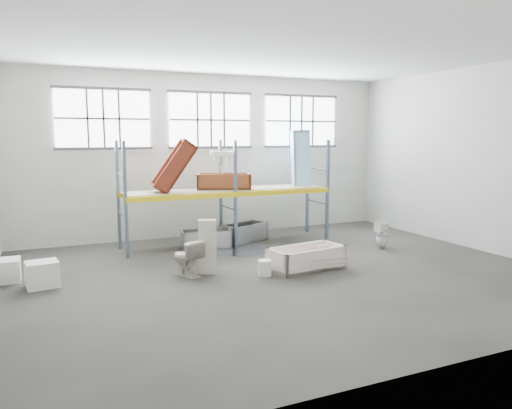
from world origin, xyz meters
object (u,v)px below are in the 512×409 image
toilet_beige (187,258)px  rust_tub_flat (224,181)px  toilet_white (382,235)px  carton_near (42,274)px  blue_tub_upright (300,159)px  cistern_tall (208,247)px  bucket (265,268)px  steel_tub_left (206,239)px  steel_tub_right (244,233)px  bathtub_beige (306,258)px

toilet_beige → rust_tub_flat: bearing=-143.6°
toilet_white → carton_near: bearing=-89.5°
toilet_white → blue_tub_upright: (-1.19, 2.59, 2.01)m
toilet_beige → carton_near: 3.02m
toilet_white → blue_tub_upright: blue_tub_upright is taller
rust_tub_flat → blue_tub_upright: size_ratio=0.87×
cistern_tall → toilet_white: bearing=25.5°
bucket → steel_tub_left: bearing=95.9°
steel_tub_left → carton_near: (-4.25, -2.05, 0.02)m
steel_tub_left → cistern_tall: bearing=-107.4°
steel_tub_right → carton_near: size_ratio=2.32×
steel_tub_left → steel_tub_right: steel_tub_right is taller
toilet_beige → cistern_tall: cistern_tall is taller
rust_tub_flat → steel_tub_right: bearing=-7.7°
bathtub_beige → blue_tub_upright: (1.81, 3.58, 2.13)m
steel_tub_left → bathtub_beige: bearing=-64.4°
cistern_tall → steel_tub_right: size_ratio=0.85×
toilet_white → steel_tub_left: toilet_white is taller
bathtub_beige → rust_tub_flat: size_ratio=1.16×
toilet_white → toilet_beige: bearing=-85.5°
toilet_beige → steel_tub_left: toilet_beige is taller
bucket → blue_tub_upright: bearing=51.4°
toilet_white → blue_tub_upright: size_ratio=0.43×
toilet_white → bucket: 4.29m
cistern_tall → steel_tub_right: 3.51m
bathtub_beige → rust_tub_flat: 3.90m
steel_tub_left → blue_tub_upright: 3.95m
cistern_tall → rust_tub_flat: size_ratio=0.80×
cistern_tall → toilet_white: (5.24, 0.39, -0.23)m
steel_tub_left → blue_tub_upright: blue_tub_upright is taller
cistern_tall → rust_tub_flat: rust_tub_flat is taller
cistern_tall → blue_tub_upright: size_ratio=0.70×
bathtub_beige → steel_tub_left: bearing=107.4°
steel_tub_left → rust_tub_flat: 1.77m
toilet_beige → toilet_white: bearing=164.5°
rust_tub_flat → carton_near: bearing=-153.5°
toilet_beige → cistern_tall: bearing=159.0°
toilet_white → carton_near: 8.72m
toilet_beige → steel_tub_right: (2.55, 2.80, -0.14)m
bathtub_beige → steel_tub_right: steel_tub_right is taller
bathtub_beige → bucket: 1.15m
steel_tub_right → blue_tub_upright: blue_tub_upright is taller
rust_tub_flat → steel_tub_left: bearing=-149.2°
blue_tub_upright → carton_near: 8.23m
carton_near → blue_tub_upright: bearing=18.8°
cistern_tall → steel_tub_right: (2.07, 2.82, -0.35)m
steel_tub_left → steel_tub_right: bearing=14.9°
bathtub_beige → carton_near: carton_near is taller
steel_tub_right → bathtub_beige: bearing=-87.0°
steel_tub_right → bucket: size_ratio=4.09×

